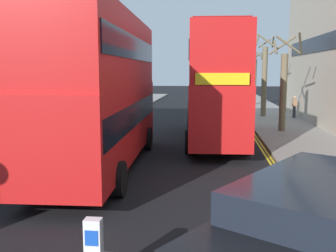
{
  "coord_description": "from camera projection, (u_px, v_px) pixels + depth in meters",
  "views": [
    {
      "loc": [
        1.88,
        -1.51,
        3.6
      ],
      "look_at": [
        0.5,
        11.0,
        1.8
      ],
      "focal_mm": 41.53,
      "sensor_mm": 36.0,
      "label": 1
    }
  ],
  "objects": [
    {
      "name": "double_decker_bus_away",
      "position": [
        102.0,
        86.0,
        14.16
      ],
      "size": [
        3.08,
        10.89,
        5.64
      ],
      "color": "red",
      "rests_on": "ground"
    },
    {
      "name": "street_tree_near",
      "position": [
        284.0,
        87.0,
        22.14
      ],
      "size": [
        1.84,
        1.86,
        5.56
      ],
      "color": "#6B6047",
      "rests_on": "sidewalk_right"
    },
    {
      "name": "street_tree_far",
      "position": [
        255.0,
        78.0,
        39.68
      ],
      "size": [
        1.83,
        1.76,
        5.76
      ],
      "color": "#6B6047",
      "rests_on": "sidewalk_right"
    },
    {
      "name": "sidewalk_right",
      "position": [
        315.0,
        151.0,
        17.23
      ],
      "size": [
        4.0,
        80.0,
        0.14
      ],
      "primitive_type": "cube",
      "color": "gray",
      "rests_on": "ground"
    },
    {
      "name": "kerb_line_outer",
      "position": [
        273.0,
        161.0,
        15.49
      ],
      "size": [
        0.1,
        56.0,
        0.01
      ],
      "primitive_type": "cube",
      "color": "yellow",
      "rests_on": "ground"
    },
    {
      "name": "kerb_line_inner",
      "position": [
        269.0,
        161.0,
        15.51
      ],
      "size": [
        0.1,
        56.0,
        0.01
      ],
      "primitive_type": "cube",
      "color": "yellow",
      "rests_on": "ground"
    },
    {
      "name": "sidewalk_left",
      "position": [
        35.0,
        145.0,
        18.63
      ],
      "size": [
        4.0,
        80.0,
        0.14
      ],
      "primitive_type": "cube",
      "color": "gray",
      "rests_on": "ground"
    },
    {
      "name": "street_tree_mid",
      "position": [
        264.0,
        79.0,
        29.36
      ],
      "size": [
        1.49,
        1.6,
        6.16
      ],
      "color": "#6B6047",
      "rests_on": "sidewalk_right"
    },
    {
      "name": "double_decker_bus_oncoming",
      "position": [
        214.0,
        82.0,
        19.75
      ],
      "size": [
        3.14,
        10.9,
        5.64
      ],
      "color": "red",
      "rests_on": "ground"
    },
    {
      "name": "pedestrian_far",
      "position": [
        294.0,
        106.0,
        28.63
      ],
      "size": [
        0.34,
        0.22,
        1.62
      ],
      "color": "#2D2D38",
      "rests_on": "sidewalk_right"
    }
  ]
}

